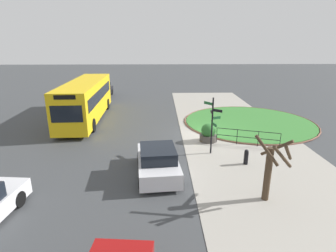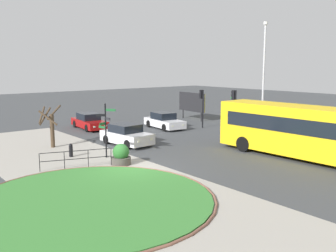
# 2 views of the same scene
# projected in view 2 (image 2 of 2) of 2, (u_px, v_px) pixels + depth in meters

# --- Properties ---
(ground) EXTENTS (120.00, 120.00, 0.00)m
(ground) POSITION_uv_depth(u_px,v_px,m) (133.00, 169.00, 20.54)
(ground) COLOR #3D3F42
(sidewalk_paving) EXTENTS (32.00, 7.63, 0.02)m
(sidewalk_paving) POSITION_uv_depth(u_px,v_px,m) (97.00, 176.00, 19.19)
(sidewalk_paving) COLOR #9E998E
(sidewalk_paving) RESTS_ON ground
(grass_island) EXTENTS (10.05, 10.05, 0.10)m
(grass_island) POSITION_uv_depth(u_px,v_px,m) (92.00, 200.00, 15.75)
(grass_island) COLOR #387A33
(grass_island) RESTS_ON ground
(grass_kerb_ring) EXTENTS (10.36, 10.36, 0.11)m
(grass_kerb_ring) POSITION_uv_depth(u_px,v_px,m) (92.00, 200.00, 15.75)
(grass_kerb_ring) COLOR brown
(grass_kerb_ring) RESTS_ON ground
(signpost_directional) EXTENTS (1.14, 0.92, 3.32)m
(signpost_directional) POSITION_uv_depth(u_px,v_px,m) (105.00, 127.00, 22.75)
(signpost_directional) COLOR black
(signpost_directional) RESTS_ON ground
(bollard_foreground) EXTENTS (0.23, 0.23, 0.84)m
(bollard_foreground) POSITION_uv_depth(u_px,v_px,m) (71.00, 150.00, 23.19)
(bollard_foreground) COLOR black
(bollard_foreground) RESTS_ON ground
(railing_grass_edge) EXTENTS (1.24, 3.64, 1.00)m
(railing_grass_edge) POSITION_uv_depth(u_px,v_px,m) (76.00, 157.00, 20.54)
(railing_grass_edge) COLOR black
(railing_grass_edge) RESTS_ON ground
(bus_yellow) EXTENTS (10.81, 2.82, 3.16)m
(bus_yellow) POSITION_uv_depth(u_px,v_px,m) (302.00, 131.00, 22.62)
(bus_yellow) COLOR yellow
(bus_yellow) RESTS_ON ground
(car_near_lane) EXTENTS (4.11, 2.22, 1.46)m
(car_near_lane) POSITION_uv_depth(u_px,v_px,m) (126.00, 135.00, 26.79)
(car_near_lane) COLOR silver
(car_near_lane) RESTS_ON ground
(car_far_lane) EXTENTS (4.42, 2.19, 1.41)m
(car_far_lane) POSITION_uv_depth(u_px,v_px,m) (164.00, 121.00, 33.70)
(car_far_lane) COLOR silver
(car_far_lane) RESTS_ON ground
(car_trailing) EXTENTS (4.70, 2.11, 1.37)m
(car_trailing) POSITION_uv_depth(u_px,v_px,m) (89.00, 122.00, 33.51)
(car_trailing) COLOR maroon
(car_trailing) RESTS_ON ground
(traffic_light_near) EXTENTS (0.48, 0.32, 3.53)m
(traffic_light_near) POSITION_uv_depth(u_px,v_px,m) (234.00, 102.00, 31.10)
(traffic_light_near) COLOR black
(traffic_light_near) RESTS_ON ground
(traffic_light_far) EXTENTS (0.49, 0.28, 3.39)m
(traffic_light_far) POSITION_uv_depth(u_px,v_px,m) (202.00, 100.00, 33.79)
(traffic_light_far) COLOR black
(traffic_light_far) RESTS_ON ground
(lamppost_tall) EXTENTS (0.32, 0.32, 8.85)m
(lamppost_tall) POSITION_uv_depth(u_px,v_px,m) (264.00, 76.00, 29.75)
(lamppost_tall) COLOR #B7B7BC
(lamppost_tall) RESTS_ON ground
(billboard_left) EXTENTS (3.99, 0.32, 2.79)m
(billboard_left) POSITION_uv_depth(u_px,v_px,m) (192.00, 102.00, 38.79)
(billboard_left) COLOR black
(billboard_left) RESTS_ON ground
(planter_near_signpost) EXTENTS (1.10, 1.10, 1.21)m
(planter_near_signpost) POSITION_uv_depth(u_px,v_px,m) (121.00, 156.00, 21.36)
(planter_near_signpost) COLOR #47423D
(planter_near_signpost) RESTS_ON ground
(street_tree_bare) EXTENTS (1.87, 1.70, 2.89)m
(street_tree_bare) POSITION_uv_depth(u_px,v_px,m) (50.00, 126.00, 25.71)
(street_tree_bare) COLOR #423323
(street_tree_bare) RESTS_ON ground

